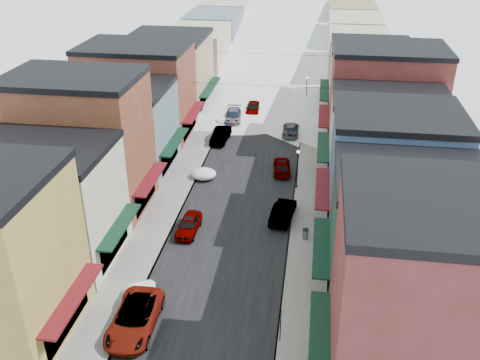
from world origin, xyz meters
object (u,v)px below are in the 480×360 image
(trash_can, at_px, (305,234))
(car_dark_hatch, at_px, (221,135))
(car_silver_sedan, at_px, (189,225))
(car_white_suv, at_px, (135,318))
(car_green_sedan, at_px, (283,212))
(streetlamp_near, at_px, (298,164))

(trash_can, bearing_deg, car_dark_hatch, 118.48)
(car_silver_sedan, distance_m, car_dark_hatch, 19.92)
(car_white_suv, height_order, car_silver_sedan, car_white_suv)
(car_white_suv, height_order, car_green_sedan, car_white_suv)
(car_green_sedan, bearing_deg, car_white_suv, 68.32)
(car_white_suv, bearing_deg, car_green_sedan, 59.05)
(car_silver_sedan, relative_size, trash_can, 4.61)
(trash_can, xyz_separation_m, streetlamp_near, (-1.20, 9.15, 2.04))
(car_green_sedan, bearing_deg, streetlamp_near, -90.63)
(streetlamp_near, bearing_deg, car_white_suv, -114.02)
(car_dark_hatch, bearing_deg, trash_can, -57.74)
(car_silver_sedan, xyz_separation_m, streetlamp_near, (8.70, 9.34, 1.94))
(car_white_suv, distance_m, car_silver_sedan, 12.01)
(car_dark_hatch, height_order, streetlamp_near, streetlamp_near)
(car_silver_sedan, distance_m, car_green_sedan, 8.45)
(car_green_sedan, relative_size, streetlamp_near, 1.19)
(car_white_suv, relative_size, car_dark_hatch, 1.28)
(car_silver_sedan, height_order, streetlamp_near, streetlamp_near)
(car_white_suv, relative_size, trash_can, 6.69)
(car_silver_sedan, bearing_deg, trash_can, 2.82)
(car_green_sedan, bearing_deg, car_dark_hatch, -54.92)
(trash_can, height_order, streetlamp_near, streetlamp_near)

